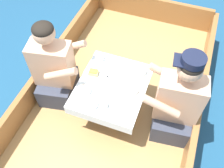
# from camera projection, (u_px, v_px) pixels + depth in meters

# --- Properties ---
(ground_plane) EXTENTS (60.00, 60.00, 0.00)m
(ground_plane) POSITION_uv_depth(u_px,v_px,m) (114.00, 116.00, 2.98)
(ground_plane) COLOR navy
(boat_deck) EXTENTS (1.77, 3.31, 0.26)m
(boat_deck) POSITION_uv_depth(u_px,v_px,m) (114.00, 111.00, 2.88)
(boat_deck) COLOR #A87F4C
(boat_deck) RESTS_ON ground_plane
(gunwale_port) EXTENTS (0.06, 3.31, 0.29)m
(gunwale_port) POSITION_uv_depth(u_px,v_px,m) (44.00, 76.00, 2.84)
(gunwale_port) COLOR #936033
(gunwale_port) RESTS_ON boat_deck
(gunwale_starboard) EXTENTS (0.06, 3.31, 0.29)m
(gunwale_starboard) POSITION_uv_depth(u_px,v_px,m) (195.00, 122.00, 2.48)
(gunwale_starboard) COLOR #936033
(gunwale_starboard) RESTS_ON boat_deck
(bow_coaming) EXTENTS (1.65, 0.06, 0.34)m
(bow_coaming) POSITION_uv_depth(u_px,v_px,m) (153.00, 9.00, 3.57)
(bow_coaming) COLOR #936033
(bow_coaming) RESTS_ON boat_deck
(cockpit_table) EXTENTS (0.65, 0.76, 0.43)m
(cockpit_table) POSITION_uv_depth(u_px,v_px,m) (112.00, 88.00, 2.43)
(cockpit_table) COLOR #B2B2B7
(cockpit_table) RESTS_ON boat_deck
(person_port) EXTENTS (0.58, 0.52, 1.00)m
(person_port) POSITION_uv_depth(u_px,v_px,m) (55.00, 70.00, 2.55)
(person_port) COLOR #333847
(person_port) RESTS_ON boat_deck
(person_starboard) EXTENTS (0.56, 0.49, 1.04)m
(person_starboard) POSITION_uv_depth(u_px,v_px,m) (176.00, 104.00, 2.29)
(person_starboard) COLOR #333847
(person_starboard) RESTS_ON boat_deck
(plate_sandwich) EXTENTS (0.17, 0.17, 0.01)m
(plate_sandwich) POSITION_uv_depth(u_px,v_px,m) (94.00, 74.00, 2.48)
(plate_sandwich) COLOR silver
(plate_sandwich) RESTS_ON cockpit_table
(plate_bread) EXTENTS (0.19, 0.19, 0.01)m
(plate_bread) POSITION_uv_depth(u_px,v_px,m) (122.00, 72.00, 2.49)
(plate_bread) COLOR silver
(plate_bread) RESTS_ON cockpit_table
(sandwich) EXTENTS (0.10, 0.08, 0.05)m
(sandwich) POSITION_uv_depth(u_px,v_px,m) (94.00, 72.00, 2.46)
(sandwich) COLOR tan
(sandwich) RESTS_ON plate_sandwich
(bowl_port_near) EXTENTS (0.11, 0.11, 0.04)m
(bowl_port_near) POSITION_uv_depth(u_px,v_px,m) (91.00, 104.00, 2.24)
(bowl_port_near) COLOR silver
(bowl_port_near) RESTS_ON cockpit_table
(bowl_starboard_near) EXTENTS (0.13, 0.13, 0.04)m
(bowl_starboard_near) POSITION_uv_depth(u_px,v_px,m) (84.00, 90.00, 2.34)
(bowl_starboard_near) COLOR silver
(bowl_starboard_near) RESTS_ON cockpit_table
(bowl_center_far) EXTENTS (0.11, 0.11, 0.04)m
(bowl_center_far) POSITION_uv_depth(u_px,v_px,m) (141.00, 71.00, 2.48)
(bowl_center_far) COLOR silver
(bowl_center_far) RESTS_ON cockpit_table
(bowl_port_far) EXTENTS (0.15, 0.15, 0.04)m
(bowl_port_far) POSITION_uv_depth(u_px,v_px,m) (131.00, 89.00, 2.34)
(bowl_port_far) COLOR silver
(bowl_port_far) RESTS_ON cockpit_table
(coffee_cup_port) EXTENTS (0.10, 0.07, 0.07)m
(coffee_cup_port) POSITION_uv_depth(u_px,v_px,m) (101.00, 57.00, 2.58)
(coffee_cup_port) COLOR silver
(coffee_cup_port) RESTS_ON cockpit_table
(coffee_cup_starboard) EXTENTS (0.09, 0.06, 0.06)m
(coffee_cup_starboard) POSITION_uv_depth(u_px,v_px,m) (105.00, 104.00, 2.23)
(coffee_cup_starboard) COLOR silver
(coffee_cup_starboard) RESTS_ON cockpit_table
(utensil_knife_port) EXTENTS (0.15, 0.10, 0.00)m
(utensil_knife_port) POSITION_uv_depth(u_px,v_px,m) (107.00, 64.00, 2.56)
(utensil_knife_port) COLOR silver
(utensil_knife_port) RESTS_ON cockpit_table
(utensil_fork_starboard) EXTENTS (0.03, 0.17, 0.00)m
(utensil_fork_starboard) POSITION_uv_depth(u_px,v_px,m) (82.00, 99.00, 2.29)
(utensil_fork_starboard) COLOR silver
(utensil_fork_starboard) RESTS_ON cockpit_table
(utensil_spoon_center) EXTENTS (0.14, 0.12, 0.01)m
(utensil_spoon_center) POSITION_uv_depth(u_px,v_px,m) (110.00, 85.00, 2.40)
(utensil_spoon_center) COLOR silver
(utensil_spoon_center) RESTS_ON cockpit_table
(utensil_fork_port) EXTENTS (0.15, 0.11, 0.00)m
(utensil_fork_port) POSITION_uv_depth(u_px,v_px,m) (111.00, 80.00, 2.43)
(utensil_fork_port) COLOR silver
(utensil_fork_port) RESTS_ON cockpit_table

